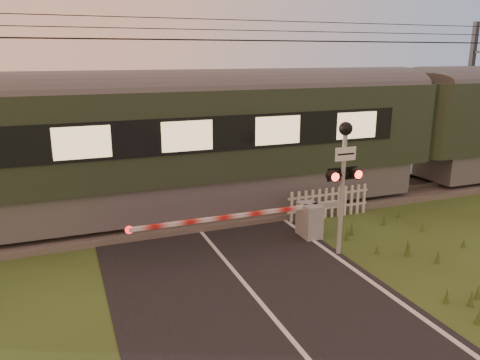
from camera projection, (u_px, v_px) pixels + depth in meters
name	position (u px, v px, depth m)	size (l,w,h in m)	color
ground	(270.00, 315.00, 9.43)	(160.00, 160.00, 0.00)	#304319
road	(276.00, 320.00, 9.23)	(6.00, 140.00, 0.03)	black
track_bed	(186.00, 213.00, 15.26)	(140.00, 3.40, 0.39)	#47423D
overhead_wires	(181.00, 32.00, 13.79)	(120.00, 0.62, 0.62)	black
train	(408.00, 127.00, 17.69)	(46.21, 3.19, 4.31)	#5E5E63
boom_gate	(301.00, 219.00, 13.24)	(6.06, 0.76, 1.01)	gray
crossing_signal	(344.00, 165.00, 11.69)	(0.89, 0.36, 3.49)	gray
picket_fence	(329.00, 203.00, 14.91)	(2.91, 0.08, 0.99)	silver
catenary_mast	(469.00, 93.00, 21.30)	(0.20, 2.45, 6.47)	#2D2D30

